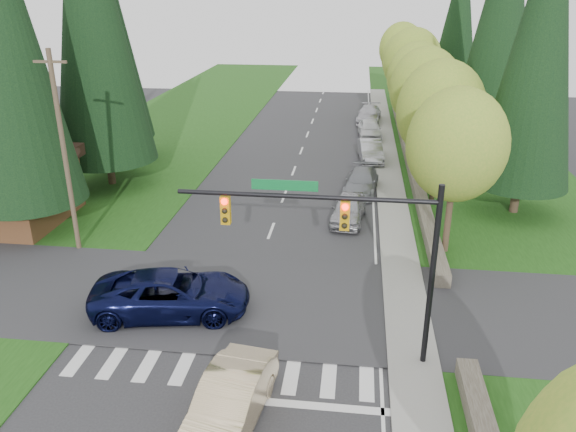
% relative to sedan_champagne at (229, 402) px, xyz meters
% --- Properties ---
extents(grass_east, '(14.00, 110.00, 0.06)m').
position_rel_sedan_champagne_xyz_m(grass_east, '(12.01, 19.30, -0.79)').
color(grass_east, '#1B4512').
rests_on(grass_east, ground).
extents(grass_west, '(14.00, 110.00, 0.06)m').
position_rel_sedan_champagne_xyz_m(grass_west, '(-13.99, 19.30, -0.79)').
color(grass_west, '#1B4512').
rests_on(grass_west, ground).
extents(cross_street, '(120.00, 8.00, 0.10)m').
position_rel_sedan_champagne_xyz_m(cross_street, '(-0.99, 7.30, -0.82)').
color(cross_street, '#28282B').
rests_on(cross_street, ground).
extents(sidewalk_east, '(1.80, 80.00, 0.13)m').
position_rel_sedan_champagne_xyz_m(sidewalk_east, '(5.91, 21.30, -0.76)').
color(sidewalk_east, gray).
rests_on(sidewalk_east, ground).
extents(curb_east, '(0.20, 80.00, 0.13)m').
position_rel_sedan_champagne_xyz_m(curb_east, '(5.06, 21.30, -0.76)').
color(curb_east, gray).
rests_on(curb_east, ground).
extents(stone_wall_north, '(0.70, 40.00, 0.70)m').
position_rel_sedan_champagne_xyz_m(stone_wall_north, '(7.61, 29.30, -0.47)').
color(stone_wall_north, '#4C4438').
rests_on(stone_wall_north, ground).
extents(traffic_signal, '(8.70, 0.37, 6.80)m').
position_rel_sedan_champagne_xyz_m(traffic_signal, '(3.38, 3.80, 4.16)').
color(traffic_signal, black).
rests_on(traffic_signal, ground).
extents(brown_building, '(8.40, 8.40, 5.40)m').
position_rel_sedan_champagne_xyz_m(brown_building, '(-15.99, 14.30, 2.32)').
color(brown_building, '#4C2D19').
rests_on(brown_building, ground).
extents(utility_pole, '(1.60, 0.24, 10.00)m').
position_rel_sedan_champagne_xyz_m(utility_pole, '(-10.49, 11.30, 4.32)').
color(utility_pole, '#473828').
rests_on(utility_pole, ground).
extents(decid_tree_0, '(4.80, 4.80, 8.37)m').
position_rel_sedan_champagne_xyz_m(decid_tree_0, '(8.21, 13.30, 4.77)').
color(decid_tree_0, '#38281C').
rests_on(decid_tree_0, ground).
extents(decid_tree_1, '(5.20, 5.20, 8.80)m').
position_rel_sedan_champagne_xyz_m(decid_tree_1, '(8.31, 20.30, 4.97)').
color(decid_tree_1, '#38281C').
rests_on(decid_tree_1, ground).
extents(decid_tree_2, '(5.00, 5.00, 8.82)m').
position_rel_sedan_champagne_xyz_m(decid_tree_2, '(8.11, 27.30, 5.10)').
color(decid_tree_2, '#38281C').
rests_on(decid_tree_2, ground).
extents(decid_tree_3, '(5.00, 5.00, 8.55)m').
position_rel_sedan_champagne_xyz_m(decid_tree_3, '(8.21, 34.30, 4.84)').
color(decid_tree_3, '#38281C').
rests_on(decid_tree_3, ground).
extents(decid_tree_4, '(5.40, 5.40, 9.18)m').
position_rel_sedan_champagne_xyz_m(decid_tree_4, '(8.31, 41.30, 5.24)').
color(decid_tree_4, '#38281C').
rests_on(decid_tree_4, ground).
extents(decid_tree_5, '(4.80, 4.80, 8.30)m').
position_rel_sedan_champagne_xyz_m(decid_tree_5, '(8.11, 48.30, 4.71)').
color(decid_tree_5, '#38281C').
rests_on(decid_tree_5, ground).
extents(decid_tree_6, '(5.20, 5.20, 8.86)m').
position_rel_sedan_champagne_xyz_m(decid_tree_6, '(8.21, 55.30, 5.04)').
color(decid_tree_6, '#38281C').
rests_on(decid_tree_6, ground).
extents(conifer_w_c, '(6.46, 6.46, 20.80)m').
position_rel_sedan_champagne_xyz_m(conifer_w_c, '(-12.99, 21.30, 10.47)').
color(conifer_w_c, '#38281C').
rests_on(conifer_w_c, ground).
extents(conifer_w_e, '(5.78, 5.78, 18.80)m').
position_rel_sedan_champagne_xyz_m(conifer_w_e, '(-14.99, 27.30, 9.47)').
color(conifer_w_e, '#38281C').
rests_on(conifer_w_e, ground).
extents(conifer_e_a, '(5.44, 5.44, 17.80)m').
position_rel_sedan_champagne_xyz_m(conifer_e_a, '(13.01, 19.30, 8.97)').
color(conifer_e_a, '#38281C').
rests_on(conifer_e_a, ground).
extents(conifer_e_b, '(6.12, 6.12, 19.80)m').
position_rel_sedan_champagne_xyz_m(conifer_e_b, '(14.01, 33.30, 9.97)').
color(conifer_e_b, '#38281C').
rests_on(conifer_e_b, ground).
extents(conifer_e_c, '(5.10, 5.10, 16.80)m').
position_rel_sedan_champagne_xyz_m(conifer_e_c, '(13.01, 47.30, 8.46)').
color(conifer_e_c, '#38281C').
rests_on(conifer_e_c, ground).
extents(sedan_champagne, '(2.40, 5.19, 1.65)m').
position_rel_sedan_champagne_xyz_m(sedan_champagne, '(0.00, 0.00, 0.00)').
color(sedan_champagne, beige).
rests_on(sedan_champagne, ground).
extents(suv_navy, '(6.83, 4.01, 1.78)m').
position_rel_sedan_champagne_xyz_m(suv_navy, '(-3.78, 5.99, 0.07)').
color(suv_navy, black).
rests_on(suv_navy, ground).
extents(parked_car_a, '(2.20, 4.57, 1.51)m').
position_rel_sedan_champagne_xyz_m(parked_car_a, '(3.21, 16.73, -0.07)').
color(parked_car_a, '#9F9FA4').
rests_on(parked_car_a, ground).
extents(parked_car_b, '(2.51, 5.07, 1.42)m').
position_rel_sedan_champagne_xyz_m(parked_car_b, '(3.93, 21.84, -0.12)').
color(parked_car_b, slate).
rests_on(parked_car_b, ground).
extents(parked_car_c, '(2.08, 4.85, 1.55)m').
position_rel_sedan_champagne_xyz_m(parked_car_c, '(4.61, 29.12, -0.05)').
color(parked_car_c, '#A4A3A8').
rests_on(parked_car_c, ground).
extents(parked_car_d, '(2.22, 4.90, 1.63)m').
position_rel_sedan_champagne_xyz_m(parked_car_d, '(4.61, 36.14, -0.01)').
color(parked_car_d, silver).
rests_on(parked_car_d, ground).
extents(parked_car_e, '(2.64, 5.54, 1.56)m').
position_rel_sedan_champagne_xyz_m(parked_car_e, '(4.61, 42.50, -0.05)').
color(parked_car_e, '#B8B7BD').
rests_on(parked_car_e, ground).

